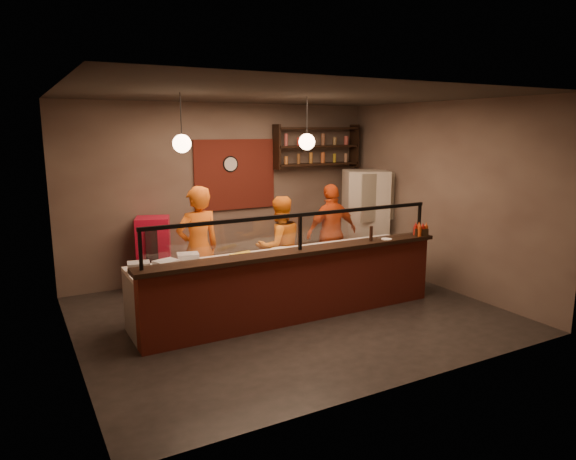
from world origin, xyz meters
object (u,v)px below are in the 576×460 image
pepper_mill (371,234)px  condiment_caddy (421,232)px  fridge (365,220)px  pizza_dough (285,250)px  red_cooler (154,254)px  wall_clock (230,164)px  cook_right (332,233)px  cook_left (198,249)px  cook_mid (279,247)px

pepper_mill → condiment_caddy: bearing=-2.3°
fridge → pizza_dough: 2.82m
red_cooler → pizza_dough: 2.41m
wall_clock → red_cooler: wall_clock is taller
wall_clock → condiment_caddy: wall_clock is taller
cook_right → condiment_caddy: bearing=112.6°
cook_right → condiment_caddy: (0.67, -1.56, 0.23)m
cook_right → pizza_dough: (-1.44, -0.86, 0.02)m
cook_right → fridge: fridge is taller
cook_right → fridge: size_ratio=0.91×
wall_clock → fridge: bearing=-18.5°
cook_left → condiment_caddy: 3.53m
fridge → condiment_caddy: fridge is taller
cook_left → fridge: size_ratio=0.98×
cook_mid → pizza_dough: 0.55m
red_cooler → condiment_caddy: (3.66, -2.52, 0.48)m
red_cooler → pizza_dough: size_ratio=2.56×
red_cooler → condiment_caddy: red_cooler is taller
cook_mid → pepper_mill: cook_mid is taller
cook_mid → condiment_caddy: cook_mid is taller
pizza_dough → pepper_mill: 1.34m
cook_left → fridge: (3.70, 0.75, 0.02)m
cook_left → condiment_caddy: cook_left is taller
cook_left → cook_right: bearing=179.2°
wall_clock → red_cooler: size_ratio=0.24×
fridge → pizza_dough: (-2.51, -1.29, -0.07)m
cook_left → cook_mid: bearing=171.3°
wall_clock → cook_mid: size_ratio=0.18×
cook_left → pepper_mill: cook_left is taller
fridge → red_cooler: size_ratio=1.52×
cook_left → fridge: 3.78m
fridge → pepper_mill: size_ratio=8.49×
cook_mid → pizza_dough: size_ratio=3.36×
cook_right → pepper_mill: cook_right is taller
condiment_caddy → cook_right: bearing=113.3°
wall_clock → pizza_dough: 2.44m
pizza_dough → pepper_mill: bearing=-29.9°
cook_left → cook_mid: size_ratio=1.14×
pizza_dough → condiment_caddy: bearing=-18.3°
pepper_mill → cook_right: bearing=79.0°
wall_clock → cook_left: (-1.20, -1.59, -1.14)m
cook_mid → condiment_caddy: (1.92, -1.21, 0.28)m
fridge → red_cooler: 4.11m
fridge → condiment_caddy: 2.03m
wall_clock → pepper_mill: 3.15m
cook_right → fridge: (1.07, 0.43, 0.08)m
cook_right → condiment_caddy: 1.71m
pepper_mill → wall_clock: bearing=112.1°
condiment_caddy → pepper_mill: bearing=177.7°
cook_right → red_cooler: cook_right is taller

